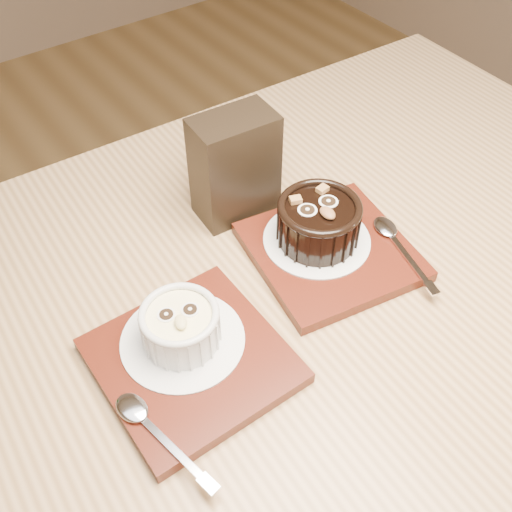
% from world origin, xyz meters
% --- Properties ---
extents(table, '(1.23, 0.85, 0.75)m').
position_xyz_m(table, '(0.20, 0.30, 0.66)').
color(table, olive).
rests_on(table, ground).
extents(tray_left, '(0.18, 0.18, 0.01)m').
position_xyz_m(tray_left, '(0.09, 0.30, 0.76)').
color(tray_left, '#50190D').
rests_on(tray_left, table).
extents(doily_left, '(0.13, 0.13, 0.00)m').
position_xyz_m(doily_left, '(0.09, 0.32, 0.77)').
color(doily_left, white).
rests_on(doily_left, tray_left).
extents(ramekin_white, '(0.08, 0.08, 0.05)m').
position_xyz_m(ramekin_white, '(0.09, 0.32, 0.79)').
color(ramekin_white, silver).
rests_on(ramekin_white, doily_left).
extents(spoon_left, '(0.05, 0.14, 0.01)m').
position_xyz_m(spoon_left, '(0.02, 0.25, 0.77)').
color(spoon_left, silver).
rests_on(spoon_left, tray_left).
extents(tray_right, '(0.21, 0.21, 0.01)m').
position_xyz_m(tray_right, '(0.30, 0.33, 0.76)').
color(tray_right, '#50190D').
rests_on(tray_right, table).
extents(doily_right, '(0.13, 0.13, 0.00)m').
position_xyz_m(doily_right, '(0.30, 0.35, 0.77)').
color(doily_right, white).
rests_on(doily_right, tray_right).
extents(ramekin_dark, '(0.10, 0.10, 0.06)m').
position_xyz_m(ramekin_dark, '(0.30, 0.35, 0.80)').
color(ramekin_dark, black).
rests_on(ramekin_dark, doily_right).
extents(spoon_right, '(0.06, 0.14, 0.01)m').
position_xyz_m(spoon_right, '(0.37, 0.28, 0.77)').
color(spoon_right, silver).
rests_on(spoon_right, tray_right).
extents(condiment_stand, '(0.10, 0.07, 0.14)m').
position_xyz_m(condiment_stand, '(0.26, 0.47, 0.82)').
color(condiment_stand, black).
rests_on(condiment_stand, table).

